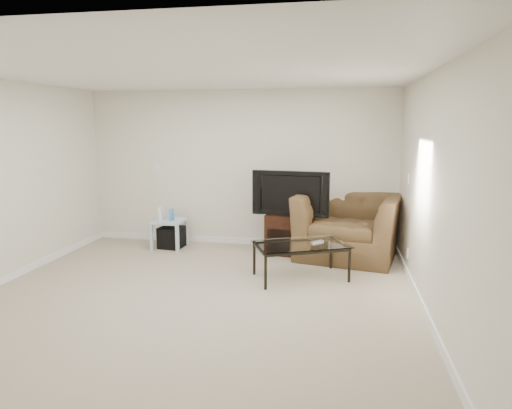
% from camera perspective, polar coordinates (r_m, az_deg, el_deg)
% --- Properties ---
extents(floor, '(5.00, 5.00, 0.00)m').
position_cam_1_polar(floor, '(5.31, -7.78, -11.68)').
color(floor, tan).
rests_on(floor, ground).
extents(ceiling, '(5.00, 5.00, 0.00)m').
position_cam_1_polar(ceiling, '(4.97, -8.48, 16.19)').
color(ceiling, white).
rests_on(ceiling, ground).
extents(wall_back, '(5.00, 0.02, 2.50)m').
position_cam_1_polar(wall_back, '(7.39, -2.04, 4.52)').
color(wall_back, silver).
rests_on(wall_back, ground).
extents(wall_right, '(0.02, 5.00, 2.50)m').
position_cam_1_polar(wall_right, '(4.83, 21.30, 0.93)').
color(wall_right, silver).
rests_on(wall_right, ground).
extents(plate_back, '(0.12, 0.02, 0.12)m').
position_cam_1_polar(plate_back, '(7.80, -12.20, 4.59)').
color(plate_back, white).
rests_on(plate_back, wall_back).
extents(plate_right_switch, '(0.02, 0.09, 0.13)m').
position_cam_1_polar(plate_right_switch, '(6.40, 18.51, 3.15)').
color(plate_right_switch, white).
rests_on(plate_right_switch, wall_right).
extents(plate_right_outlet, '(0.02, 0.08, 0.12)m').
position_cam_1_polar(plate_right_outlet, '(6.28, 18.41, -5.80)').
color(plate_right_outlet, white).
rests_on(plate_right_outlet, wall_right).
extents(tv_stand, '(0.80, 0.61, 0.61)m').
position_cam_1_polar(tv_stand, '(7.00, 4.52, -3.64)').
color(tv_stand, black).
rests_on(tv_stand, floor).
extents(dvd_player, '(0.48, 0.36, 0.06)m').
position_cam_1_polar(dvd_player, '(6.92, 4.46, -2.07)').
color(dvd_player, black).
rests_on(dvd_player, tv_stand).
extents(television, '(1.10, 0.35, 0.67)m').
position_cam_1_polar(television, '(6.85, 4.53, 1.52)').
color(television, black).
rests_on(television, tv_stand).
extents(side_table, '(0.48, 0.48, 0.45)m').
position_cam_1_polar(side_table, '(7.44, -10.78, -3.62)').
color(side_table, silver).
rests_on(side_table, floor).
extents(subwoofer, '(0.39, 0.39, 0.35)m').
position_cam_1_polar(subwoofer, '(7.46, -10.51, -4.09)').
color(subwoofer, black).
rests_on(subwoofer, floor).
extents(game_console, '(0.05, 0.15, 0.21)m').
position_cam_1_polar(game_console, '(7.39, -11.74, -1.11)').
color(game_console, white).
rests_on(game_console, side_table).
extents(game_case, '(0.06, 0.14, 0.18)m').
position_cam_1_polar(game_case, '(7.33, -10.51, -1.27)').
color(game_case, '#337FCC').
rests_on(game_case, side_table).
extents(recliner, '(1.60, 1.21, 1.26)m').
position_cam_1_polar(recliner, '(6.87, 11.41, -1.31)').
color(recliner, '#4B3C21').
rests_on(recliner, floor).
extents(coffee_table, '(1.33, 1.07, 0.46)m').
position_cam_1_polar(coffee_table, '(5.91, 5.60, -7.05)').
color(coffee_table, black).
rests_on(coffee_table, floor).
extents(remote, '(0.17, 0.16, 0.02)m').
position_cam_1_polar(remote, '(5.92, 7.67, -4.63)').
color(remote, '#B2B2B7').
rests_on(remote, coffee_table).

